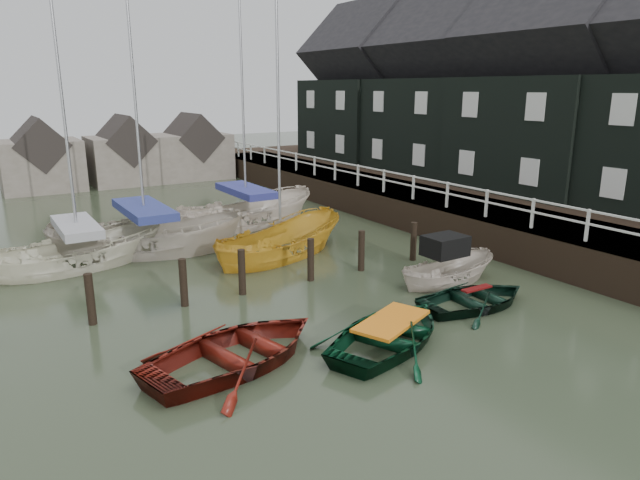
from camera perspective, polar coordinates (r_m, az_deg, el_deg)
ground at (r=15.52m, az=0.96°, el=-7.91°), size 120.00×120.00×0.00m
pier at (r=28.45m, az=6.20°, el=4.12°), size 3.04×32.00×2.70m
land_strip at (r=32.22m, az=13.97°, el=3.75°), size 14.00×38.00×1.50m
quay_houses at (r=30.73m, az=16.47°, el=13.74°), size 6.52×28.14×10.01m
mooring_pilings at (r=17.32m, az=-7.54°, el=-3.78°), size 13.72×0.22×1.80m
far_sheds at (r=39.20m, az=-19.10°, el=8.07°), size 14.00×4.08×4.39m
rowboat_red at (r=13.31m, az=-8.16°, el=-12.16°), size 5.20×4.26×0.94m
rowboat_green at (r=14.20m, az=7.07°, el=-10.29°), size 4.96×4.34×0.86m
rowboat_dkgreen at (r=16.97m, az=15.28°, el=-6.41°), size 3.71×2.74×0.74m
motorboat at (r=18.74m, az=12.59°, el=-3.78°), size 3.72×1.46×2.21m
sailboat_a at (r=21.62m, az=-22.80°, el=-2.25°), size 6.44×3.41×10.86m
sailboat_b at (r=22.57m, az=-16.88°, el=-1.02°), size 7.73×5.34×12.95m
sailboat_c at (r=21.37m, az=-3.94°, el=-1.41°), size 6.70×4.38×10.89m
sailboat_d at (r=26.06m, az=-7.33°, el=1.62°), size 7.16×3.35×11.75m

